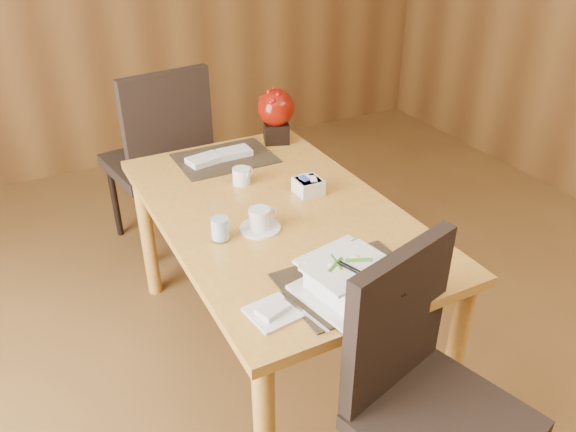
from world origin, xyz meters
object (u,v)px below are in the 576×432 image
dining_table (277,230)px  berry_decor (276,113)px  bread_plate (273,313)px  soup_setting (348,280)px  coffee_cup (260,221)px  water_glass (220,220)px  creamer_jug (241,176)px  sugar_caddy (308,186)px  near_chair (423,386)px  far_chair (162,152)px

dining_table → berry_decor: (0.31, 0.63, 0.25)m
dining_table → bread_plate: bread_plate is taller
soup_setting → bread_plate: size_ratio=2.35×
coffee_cup → dining_table: bearing=41.4°
coffee_cup → water_glass: bearing=178.5°
dining_table → water_glass: size_ratio=9.09×
dining_table → creamer_jug: (-0.03, 0.27, 0.13)m
sugar_caddy → near_chair: near_chair is taller
soup_setting → sugar_caddy: bearing=60.2°
creamer_jug → sugar_caddy: size_ratio=0.93×
sugar_caddy → far_chair: far_chair is taller
water_glass → sugar_caddy: size_ratio=1.53×
near_chair → water_glass: bearing=98.3°
bread_plate → far_chair: bearing=85.6°
soup_setting → near_chair: 0.39m
water_glass → bread_plate: water_glass is taller
coffee_cup → bread_plate: size_ratio=1.10×
sugar_caddy → berry_decor: 0.59m
dining_table → water_glass: (-0.28, -0.10, 0.18)m
near_chair → far_chair: 1.97m
water_glass → coffee_cup: bearing=-1.5°
dining_table → soup_setting: (-0.04, -0.60, 0.15)m
water_glass → far_chair: size_ratio=0.15×
dining_table → far_chair: (-0.17, 1.08, -0.04)m
sugar_caddy → bread_plate: sugar_caddy is taller
water_glass → berry_decor: (0.59, 0.73, 0.07)m
sugar_caddy → berry_decor: bearing=77.0°
berry_decor → bread_plate: size_ratio=1.92×
dining_table → creamer_jug: creamer_jug is taller
dining_table → far_chair: bearing=99.0°
far_chair → sugar_caddy: bearing=100.8°
soup_setting → near_chair: bearing=-80.9°
bread_plate → berry_decor: bearing=63.0°
dining_table → coffee_cup: bearing=-138.6°
near_chair → berry_decor: bearing=65.0°
bread_plate → coffee_cup: bearing=69.3°
water_glass → berry_decor: berry_decor is taller
dining_table → sugar_caddy: sugar_caddy is taller
creamer_jug → bread_plate: size_ratio=0.71×
soup_setting → berry_decor: (0.36, 1.22, 0.10)m
dining_table → coffee_cup: 0.21m
creamer_jug → near_chair: 1.18m
water_glass → berry_decor: 0.94m
soup_setting → coffee_cup: soup_setting is taller
soup_setting → berry_decor: bearing=62.9°
near_chair → sugar_caddy: bearing=67.1°
coffee_cup → far_chair: 1.20m
coffee_cup → near_chair: 0.82m
dining_table → coffee_cup: (-0.12, -0.11, 0.13)m
far_chair → bread_plate: bearing=77.1°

